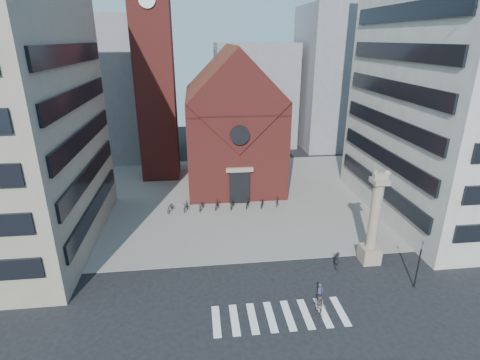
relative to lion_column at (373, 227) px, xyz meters
name	(u,v)px	position (x,y,z in m)	size (l,w,h in m)	color
ground	(264,290)	(-10.01, -3.00, -3.46)	(120.00, 120.00, 0.00)	black
piazza	(238,196)	(-10.01, 16.00, -3.43)	(46.00, 30.00, 0.05)	gray
zebra_crossing	(279,316)	(-9.46, -6.00, -3.45)	(10.20, 3.20, 0.01)	white
church	(233,124)	(-10.01, 22.04, 4.53)	(12.00, 16.65, 18.00)	maroon
campanile	(154,62)	(-20.01, 25.00, 12.28)	(5.50, 5.50, 31.20)	maroon
bg_block_left	(101,89)	(-30.01, 37.00, 7.54)	(16.00, 14.00, 22.00)	gray
bg_block_mid	(254,94)	(-4.01, 42.00, 5.54)	(14.00, 12.00, 18.00)	gray
bg_block_right	(345,78)	(11.99, 39.00, 8.54)	(16.00, 14.00, 24.00)	gray
lion_column	(373,227)	(0.00, 0.00, 0.00)	(1.63, 1.60, 8.68)	gray
traffic_light	(419,263)	(1.99, -4.00, -1.17)	(0.13, 0.16, 4.30)	black
pedestrian_0	(320,293)	(-6.13, -4.83, -2.64)	(0.59, 0.39, 1.63)	#333043
pedestrian_1	(320,306)	(-6.63, -6.33, -2.60)	(0.83, 0.65, 1.70)	#5A4A48
pedestrian_2	(337,261)	(-3.34, -0.88, -2.61)	(1.00, 0.41, 1.70)	#2B2D34
scooter_0	(170,207)	(-18.19, 12.48, -2.90)	(0.67, 1.92, 1.01)	black
scooter_1	(186,206)	(-16.41, 12.48, -2.85)	(0.53, 1.86, 1.12)	black
scooter_2	(202,206)	(-14.62, 12.48, -2.90)	(0.67, 1.92, 1.01)	black
scooter_3	(217,204)	(-12.84, 12.48, -2.85)	(0.53, 1.86, 1.12)	black
scooter_4	(232,204)	(-11.06, 12.48, -2.90)	(0.67, 1.92, 1.01)	black
scooter_5	(247,203)	(-9.27, 12.48, -2.85)	(0.53, 1.86, 1.12)	black
scooter_6	(262,203)	(-7.49, 12.48, -2.90)	(0.67, 1.92, 1.01)	black
scooter_7	(277,202)	(-5.70, 12.48, -2.85)	(0.53, 1.86, 1.12)	black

